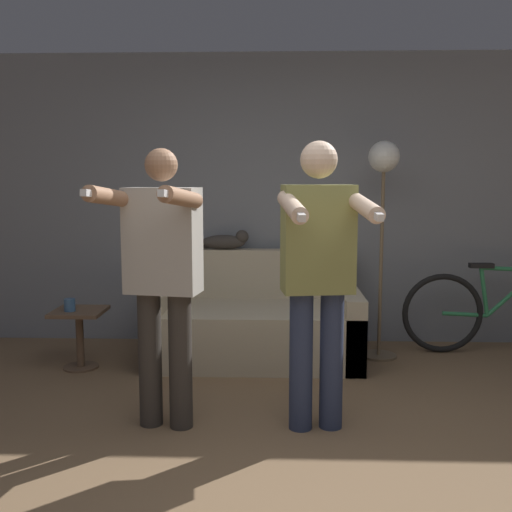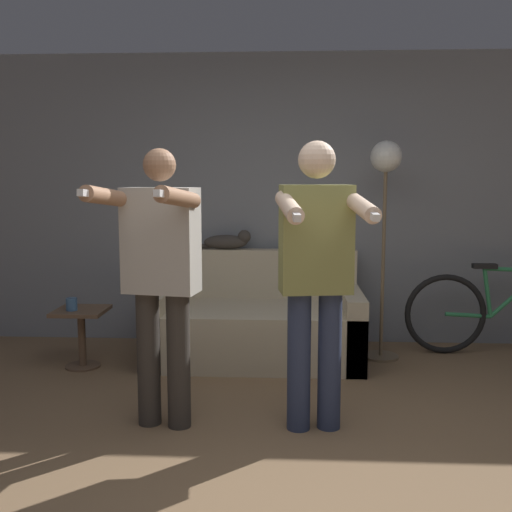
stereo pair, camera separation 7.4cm
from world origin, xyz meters
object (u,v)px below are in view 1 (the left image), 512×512
(person_left, at_px, (162,270))
(bicycle, at_px, (501,312))
(person_right, at_px, (318,267))
(floor_lamp, at_px, (383,183))
(side_table, at_px, (79,327))
(couch, at_px, (255,325))
(cat, at_px, (226,241))
(cup, at_px, (70,305))

(person_left, height_order, bicycle, person_left)
(person_right, xyz_separation_m, floor_lamp, (0.62, 1.48, 0.47))
(person_left, xyz_separation_m, side_table, (-0.88, 1.10, -0.63))
(couch, relative_size, cat, 3.23)
(floor_lamp, bearing_deg, couch, -176.90)
(couch, height_order, cat, cat)
(cat, distance_m, cup, 1.44)
(cat, bearing_deg, cup, -147.47)
(couch, relative_size, person_left, 1.03)
(person_left, relative_size, side_table, 3.54)
(person_right, relative_size, floor_lamp, 0.95)
(side_table, relative_size, cup, 4.83)
(person_right, bearing_deg, cup, 142.37)
(couch, bearing_deg, bicycle, 5.59)
(person_left, bearing_deg, couch, 80.73)
(side_table, distance_m, bicycle, 3.52)
(cat, height_order, side_table, cat)
(floor_lamp, distance_m, side_table, 2.69)
(floor_lamp, xyz_separation_m, bicycle, (1.06, 0.15, -1.10))
(person_left, bearing_deg, cup, 141.35)
(couch, distance_m, floor_lamp, 1.58)
(couch, height_order, person_left, person_left)
(side_table, bearing_deg, bicycle, 8.70)
(floor_lamp, xyz_separation_m, side_table, (-2.42, -0.38, -1.12))
(couch, xyz_separation_m, side_table, (-1.37, -0.33, 0.05))
(person_right, distance_m, bicycle, 2.43)
(person_left, distance_m, cup, 1.48)
(bicycle, bearing_deg, couch, -174.41)
(floor_lamp, bearing_deg, person_right, -112.77)
(cat, relative_size, side_table, 1.13)
(person_right, relative_size, bicycle, 1.01)
(couch, height_order, cup, couch)
(person_left, bearing_deg, floor_lamp, 53.74)
(side_table, bearing_deg, person_right, -31.54)
(couch, xyz_separation_m, bicycle, (2.11, 0.21, 0.08))
(couch, height_order, person_right, person_right)
(person_right, bearing_deg, cat, 103.07)
(person_left, bearing_deg, person_right, 9.76)
(couch, relative_size, cup, 17.63)
(person_left, distance_m, side_table, 1.55)
(couch, xyz_separation_m, person_left, (-0.49, -1.43, 0.69))
(person_right, relative_size, cat, 3.21)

